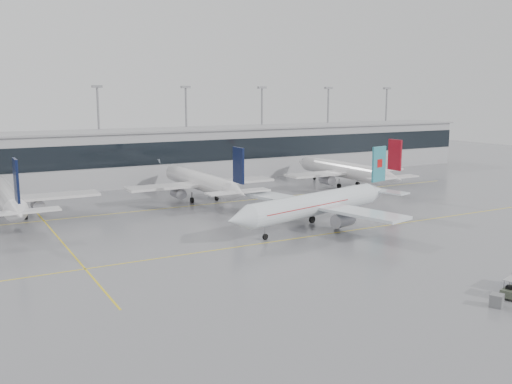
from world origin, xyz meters
TOP-DOWN VIEW (x-y plane):
  - ground at (0.00, 0.00)m, footprint 320.00×320.00m
  - taxi_line_main at (0.00, 0.00)m, footprint 120.00×0.25m
  - taxi_line_north at (0.00, 30.00)m, footprint 120.00×0.25m
  - taxi_line_cross at (-30.00, 15.00)m, footprint 0.25×60.00m
  - terminal at (0.00, 62.00)m, footprint 180.00×15.00m
  - terminal_glass at (0.00, 54.45)m, footprint 180.00×0.20m
  - terminal_roof at (0.00, 62.00)m, footprint 182.00×16.00m
  - light_masts at (0.00, 68.00)m, footprint 156.40×1.00m
  - air_canada_jet at (7.19, 4.41)m, footprint 36.57×29.82m
  - parked_jet_b at (-35.00, 33.69)m, footprint 29.64×36.96m
  - parked_jet_c at (-0.00, 33.69)m, footprint 29.64×36.96m
  - parked_jet_d at (35.00, 33.69)m, footprint 29.64×36.96m
  - baggage_tug at (5.95, -31.09)m, footprint 4.03×2.33m
  - gse_unit at (2.50, -32.03)m, footprint 1.64×1.60m

SIDE VIEW (x-z plane):
  - ground at x=0.00m, z-range 0.00..0.00m
  - taxi_line_main at x=0.00m, z-range 0.00..0.01m
  - taxi_line_north at x=0.00m, z-range 0.00..0.01m
  - taxi_line_cross at x=-30.00m, z-range 0.00..0.01m
  - gse_unit at x=2.50m, z-range 0.00..1.26m
  - baggage_tug at x=5.95m, z-range -0.28..1.64m
  - air_canada_jet at x=7.19m, z-range -2.13..9.53m
  - parked_jet_b at x=-35.00m, z-range -2.15..9.57m
  - parked_jet_c at x=0.00m, z-range -2.15..9.57m
  - parked_jet_d at x=35.00m, z-range -2.15..9.57m
  - terminal at x=0.00m, z-range 0.00..12.00m
  - terminal_glass at x=0.00m, z-range 5.00..10.00m
  - terminal_roof at x=0.00m, z-range 12.00..12.40m
  - light_masts at x=0.00m, z-range 2.04..24.64m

